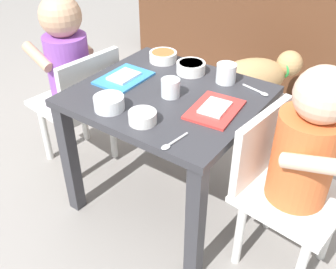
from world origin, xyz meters
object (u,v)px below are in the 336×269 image
(spoon_by_right_tray, at_px, (172,143))
(cereal_bowl_left_side, at_px, (109,102))
(veggie_bowl_far, at_px, (143,117))
(water_cup_right, at_px, (170,89))
(food_tray_left, at_px, (124,78))
(food_tray_right, at_px, (215,109))
(seated_child_right, at_px, (301,154))
(dog, at_px, (254,78))
(seated_child_left, at_px, (70,66))
(spoon_by_left_tray, at_px, (258,91))
(dining_table, at_px, (168,116))
(veggie_bowl_near, at_px, (191,67))
(water_cup_left, at_px, (226,74))
(cereal_bowl_right_side, at_px, (163,56))

(spoon_by_right_tray, bearing_deg, cereal_bowl_left_side, 171.92)
(veggie_bowl_far, bearing_deg, water_cup_right, 97.92)
(food_tray_left, relative_size, food_tray_right, 0.95)
(seated_child_right, distance_m, cereal_bowl_left_side, 0.56)
(seated_child_right, height_order, water_cup_right, seated_child_right)
(seated_child_right, bearing_deg, dog, 121.68)
(food_tray_left, distance_m, water_cup_right, 0.19)
(seated_child_left, xyz_separation_m, seated_child_right, (0.90, -0.01, -0.01))
(spoon_by_left_tray, xyz_separation_m, spoon_by_right_tray, (-0.06, -0.39, 0.00))
(food_tray_right, distance_m, spoon_by_left_tray, 0.19)
(seated_child_left, xyz_separation_m, food_tray_left, (0.27, -0.00, 0.03))
(dining_table, height_order, spoon_by_right_tray, spoon_by_right_tray)
(dining_table, bearing_deg, spoon_by_right_tray, -52.33)
(veggie_bowl_near, height_order, spoon_by_left_tray, veggie_bowl_near)
(water_cup_right, bearing_deg, dog, 91.43)
(dining_table, xyz_separation_m, seated_child_right, (0.45, -0.02, 0.05))
(seated_child_right, relative_size, water_cup_right, 11.56)
(seated_child_right, bearing_deg, spoon_by_left_tray, 138.73)
(seated_child_left, relative_size, spoon_by_right_tray, 7.01)
(food_tray_right, bearing_deg, dining_table, 177.06)
(seated_child_left, relative_size, water_cup_left, 10.55)
(seated_child_right, bearing_deg, food_tray_right, 178.05)
(water_cup_right, bearing_deg, food_tray_right, 0.78)
(water_cup_left, bearing_deg, cereal_bowl_left_side, -119.18)
(water_cup_left, xyz_separation_m, cereal_bowl_left_side, (-0.20, -0.35, -0.01))
(cereal_bowl_right_side, bearing_deg, food_tray_right, -30.62)
(water_cup_left, distance_m, water_cup_right, 0.21)
(veggie_bowl_far, bearing_deg, dog, 92.68)
(seated_child_left, bearing_deg, dining_table, 0.89)
(water_cup_right, height_order, spoon_by_left_tray, water_cup_right)
(food_tray_left, bearing_deg, dog, 76.22)
(seated_child_left, relative_size, spoon_by_left_tray, 7.03)
(seated_child_right, height_order, cereal_bowl_right_side, seated_child_right)
(water_cup_left, xyz_separation_m, cereal_bowl_right_side, (-0.27, 0.01, -0.01))
(water_cup_right, distance_m, cereal_bowl_right_side, 0.26)
(veggie_bowl_far, distance_m, spoon_by_left_tray, 0.40)
(seated_child_left, bearing_deg, spoon_by_left_tray, 14.68)
(seated_child_right, bearing_deg, spoon_by_right_tray, -144.57)
(dining_table, distance_m, dog, 0.72)
(food_tray_left, xyz_separation_m, spoon_by_right_tray, (0.34, -0.21, -0.00))
(cereal_bowl_left_side, bearing_deg, dining_table, 64.99)
(seated_child_left, distance_m, cereal_bowl_left_side, 0.41)
(food_tray_right, relative_size, veggie_bowl_far, 2.39)
(food_tray_left, bearing_deg, seated_child_right, -0.85)
(seated_child_left, bearing_deg, food_tray_right, -0.19)
(food_tray_left, distance_m, spoon_by_left_tray, 0.45)
(dining_table, xyz_separation_m, cereal_bowl_right_side, (-0.15, 0.19, 0.10))
(dog, height_order, water_cup_left, water_cup_left)
(seated_child_left, distance_m, seated_child_right, 0.90)
(water_cup_left, height_order, spoon_by_right_tray, water_cup_left)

